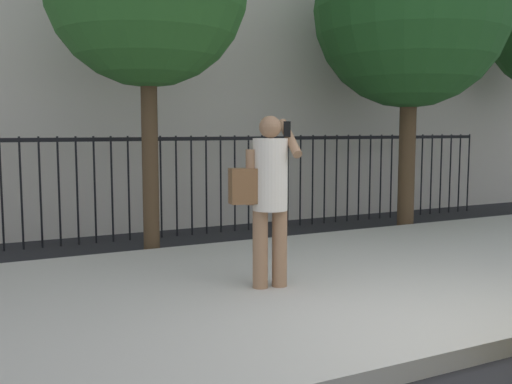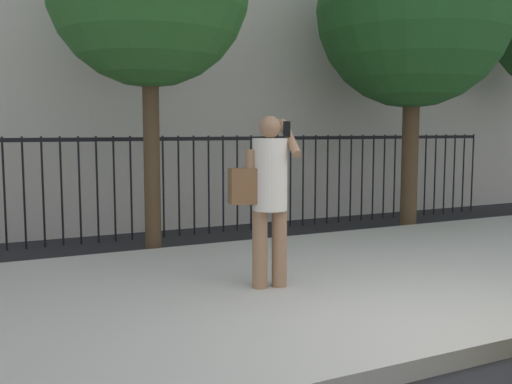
# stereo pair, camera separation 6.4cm
# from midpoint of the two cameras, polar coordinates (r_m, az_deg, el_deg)

# --- Properties ---
(ground_plane) EXTENTS (60.00, 60.00, 0.00)m
(ground_plane) POSITION_cam_midpoint_polar(r_m,az_deg,el_deg) (4.81, 22.53, -15.03)
(ground_plane) COLOR black
(sidewalk) EXTENTS (28.00, 4.40, 0.15)m
(sidewalk) POSITION_cam_midpoint_polar(r_m,az_deg,el_deg) (6.37, 7.29, -8.70)
(sidewalk) COLOR #B2ADA3
(sidewalk) RESTS_ON ground
(iron_fence) EXTENTS (12.03, 0.04, 1.60)m
(iron_fence) POSITION_cam_midpoint_polar(r_m,az_deg,el_deg) (9.48, -5.16, 1.99)
(iron_fence) COLOR black
(iron_fence) RESTS_ON ground
(pedestrian_on_phone) EXTENTS (0.69, 0.50, 1.68)m
(pedestrian_on_phone) POSITION_cam_midpoint_polar(r_m,az_deg,el_deg) (5.67, 1.42, 0.31)
(pedestrian_on_phone) COLOR #936B4C
(pedestrian_on_phone) RESTS_ON sidewalk
(street_tree_mid) EXTENTS (3.16, 3.16, 5.20)m
(street_tree_mid) POSITION_cam_midpoint_polar(r_m,az_deg,el_deg) (10.25, 15.30, 16.66)
(street_tree_mid) COLOR #4C3823
(street_tree_mid) RESTS_ON ground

